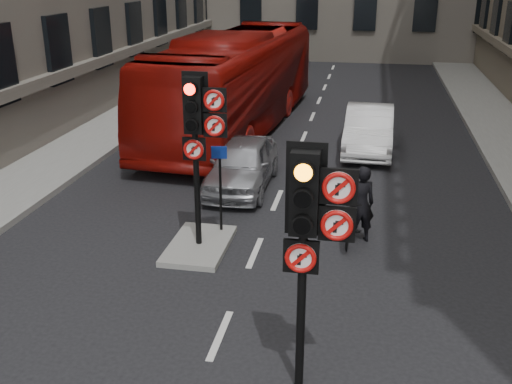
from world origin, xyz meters
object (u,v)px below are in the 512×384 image
(signal_far, at_px, (199,124))
(bus_red, at_px, (236,82))
(info_sign, at_px, (220,177))
(motorcyclist, at_px, (361,204))
(motorcycle, at_px, (350,217))
(signal_near, at_px, (311,221))
(car_pink, at_px, (232,121))
(car_silver, at_px, (243,164))
(car_white, at_px, (369,129))

(signal_far, xyz_separation_m, bus_red, (-1.39, 9.60, -0.98))
(signal_far, xyz_separation_m, info_sign, (0.21, 0.74, -1.34))
(motorcyclist, bearing_deg, signal_far, -1.51)
(signal_far, distance_m, motorcycle, 3.84)
(signal_near, distance_m, motorcycle, 5.43)
(signal_far, bearing_deg, motorcycle, 18.54)
(signal_far, relative_size, motorcycle, 2.04)
(signal_near, relative_size, car_pink, 0.88)
(motorcyclist, bearing_deg, info_sign, -13.86)
(car_silver, xyz_separation_m, motorcycle, (2.95, -2.78, -0.13))
(bus_red, bearing_deg, info_sign, -75.17)
(signal_far, relative_size, bus_red, 0.29)
(signal_far, xyz_separation_m, car_white, (3.30, 7.83, -2.01))
(car_silver, xyz_separation_m, bus_red, (-1.44, 5.82, 1.07))
(car_silver, bearing_deg, info_sign, -87.14)
(motorcycle, xyz_separation_m, info_sign, (-2.79, -0.27, 0.84))
(bus_red, relative_size, info_sign, 6.42)
(signal_far, relative_size, info_sign, 1.86)
(car_white, relative_size, info_sign, 2.19)
(car_silver, bearing_deg, car_pink, 106.25)
(signal_far, bearing_deg, signal_near, -56.98)
(car_silver, height_order, motorcyclist, motorcyclist)
(car_silver, height_order, car_white, car_white)
(signal_near, relative_size, signal_far, 1.00)
(bus_red, bearing_deg, motorcyclist, -57.30)
(signal_far, xyz_separation_m, car_silver, (0.06, 3.78, -2.05))
(car_pink, relative_size, motorcycle, 2.33)
(bus_red, xyz_separation_m, motorcyclist, (4.59, -8.60, -0.87))
(signal_near, distance_m, info_sign, 5.45)
(car_white, bearing_deg, signal_far, -111.99)
(signal_far, bearing_deg, bus_red, 98.21)
(signal_far, bearing_deg, car_white, 67.12)
(signal_far, distance_m, car_silver, 4.30)
(motorcycle, bearing_deg, signal_far, -159.35)
(signal_far, height_order, car_white, signal_far)
(car_pink, bearing_deg, motorcycle, -62.91)
(signal_far, height_order, car_silver, signal_far)
(bus_red, bearing_deg, car_white, -16.09)
(car_pink, height_order, bus_red, bus_red)
(car_pink, xyz_separation_m, bus_red, (-0.08, 1.18, 1.13))
(signal_far, bearing_deg, car_pink, 98.78)
(car_white, bearing_deg, car_silver, -127.83)
(motorcycle, height_order, info_sign, info_sign)
(motorcyclist, relative_size, info_sign, 0.88)
(car_silver, relative_size, car_white, 0.91)
(motorcyclist, distance_m, info_sign, 3.05)
(motorcycle, bearing_deg, info_sign, -172.43)
(car_pink, xyz_separation_m, motorcycle, (4.31, -7.42, -0.07))
(car_silver, distance_m, motorcycle, 4.05)
(signal_near, relative_size, info_sign, 1.86)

